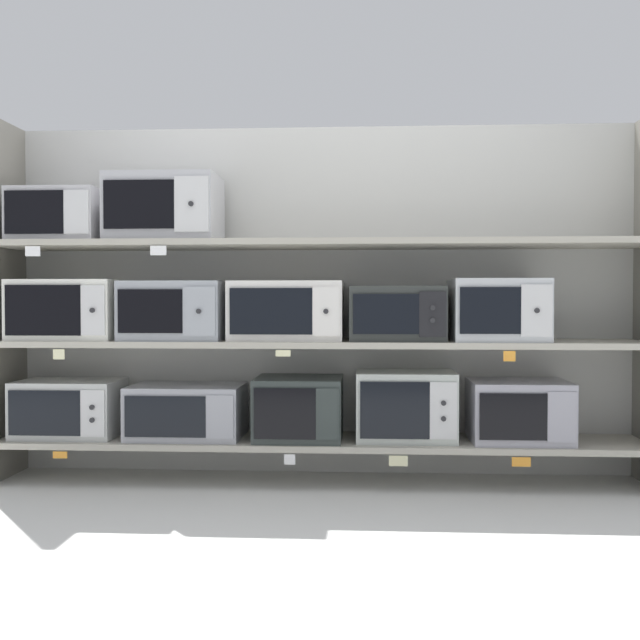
% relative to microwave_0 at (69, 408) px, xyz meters
% --- Properties ---
extents(ground, '(7.17, 6.00, 0.02)m').
position_rel_microwave_0_xyz_m(ground, '(1.27, -1.00, -0.37)').
color(ground, silver).
extents(back_panel, '(3.37, 0.04, 1.80)m').
position_rel_microwave_0_xyz_m(back_panel, '(1.27, 0.25, 0.55)').
color(back_panel, '#B2B2AD').
rests_on(back_panel, ground).
extents(upright_left, '(0.05, 0.44, 1.80)m').
position_rel_microwave_0_xyz_m(upright_left, '(-0.34, 0.00, 0.55)').
color(upright_left, '#68645B').
rests_on(upright_left, ground).
extents(shelf_0, '(3.17, 0.44, 0.03)m').
position_rel_microwave_0_xyz_m(shelf_0, '(1.27, 0.00, -0.16)').
color(shelf_0, '#ADA899').
rests_on(shelf_0, ground).
extents(microwave_0, '(0.50, 0.36, 0.28)m').
position_rel_microwave_0_xyz_m(microwave_0, '(0.00, 0.00, 0.00)').
color(microwave_0, '#B9BBB8').
rests_on(microwave_0, shelf_0).
extents(microwave_1, '(0.56, 0.38, 0.26)m').
position_rel_microwave_0_xyz_m(microwave_1, '(0.60, 0.00, -0.01)').
color(microwave_1, '#9B9DA5').
rests_on(microwave_1, shelf_0).
extents(microwave_2, '(0.43, 0.40, 0.30)m').
position_rel_microwave_0_xyz_m(microwave_2, '(1.17, -0.00, 0.01)').
color(microwave_2, '#2D3533').
rests_on(microwave_2, shelf_0).
extents(microwave_3, '(0.48, 0.34, 0.34)m').
position_rel_microwave_0_xyz_m(microwave_3, '(1.69, -0.00, 0.03)').
color(microwave_3, '#B6BEB6').
rests_on(microwave_3, shelf_0).
extents(microwave_4, '(0.47, 0.39, 0.29)m').
position_rel_microwave_0_xyz_m(microwave_4, '(2.24, 0.00, 0.01)').
color(microwave_4, '#9B99A4').
rests_on(microwave_4, shelf_0).
extents(price_tag_0, '(0.07, 0.00, 0.03)m').
position_rel_microwave_0_xyz_m(price_tag_0, '(0.04, -0.22, -0.19)').
color(price_tag_0, orange).
extents(price_tag_1, '(0.05, 0.00, 0.05)m').
position_rel_microwave_0_xyz_m(price_tag_1, '(1.14, -0.22, -0.20)').
color(price_tag_1, white).
extents(price_tag_2, '(0.09, 0.00, 0.05)m').
position_rel_microwave_0_xyz_m(price_tag_2, '(1.65, -0.22, -0.20)').
color(price_tag_2, beige).
extents(price_tag_3, '(0.09, 0.00, 0.04)m').
position_rel_microwave_0_xyz_m(price_tag_3, '(2.21, -0.22, -0.20)').
color(price_tag_3, orange).
extents(shelf_1, '(3.17, 0.44, 0.03)m').
position_rel_microwave_0_xyz_m(shelf_1, '(1.27, 0.00, 0.33)').
color(shelf_1, '#ADA899').
extents(microwave_5, '(0.52, 0.41, 0.30)m').
position_rel_microwave_0_xyz_m(microwave_5, '(0.01, -0.00, 0.50)').
color(microwave_5, silver).
rests_on(microwave_5, shelf_1).
extents(microwave_6, '(0.50, 0.41, 0.29)m').
position_rel_microwave_0_xyz_m(microwave_6, '(0.55, 0.00, 0.49)').
color(microwave_6, '#9A9FA6').
rests_on(microwave_6, shelf_1).
extents(microwave_7, '(0.55, 0.38, 0.29)m').
position_rel_microwave_0_xyz_m(microwave_7, '(1.11, 0.00, 0.49)').
color(microwave_7, silver).
rests_on(microwave_7, shelf_1).
extents(microwave_8, '(0.46, 0.39, 0.27)m').
position_rel_microwave_0_xyz_m(microwave_8, '(1.65, 0.00, 0.48)').
color(microwave_8, '#2E322F').
rests_on(microwave_8, shelf_1).
extents(microwave_9, '(0.45, 0.42, 0.30)m').
position_rel_microwave_0_xyz_m(microwave_9, '(2.14, 0.00, 0.50)').
color(microwave_9, '#B9BDC1').
rests_on(microwave_9, shelf_1).
extents(price_tag_4, '(0.06, 0.00, 0.05)m').
position_rel_microwave_0_xyz_m(price_tag_4, '(0.04, -0.22, 0.29)').
color(price_tag_4, beige).
extents(price_tag_5, '(0.07, 0.00, 0.03)m').
position_rel_microwave_0_xyz_m(price_tag_5, '(1.11, -0.22, 0.30)').
color(price_tag_5, beige).
extents(price_tag_6, '(0.05, 0.00, 0.05)m').
position_rel_microwave_0_xyz_m(price_tag_6, '(2.16, -0.22, 0.29)').
color(price_tag_6, orange).
extents(shelf_2, '(3.17, 0.44, 0.03)m').
position_rel_microwave_0_xyz_m(shelf_2, '(1.27, 0.00, 0.82)').
color(shelf_2, '#ADA899').
extents(microwave_10, '(0.44, 0.38, 0.26)m').
position_rel_microwave_0_xyz_m(microwave_10, '(-0.03, -0.00, 0.97)').
color(microwave_10, '#B8B6BA').
rests_on(microwave_10, shelf_2).
extents(microwave_11, '(0.54, 0.37, 0.33)m').
position_rel_microwave_0_xyz_m(microwave_11, '(0.50, 0.00, 1.00)').
color(microwave_11, '#B1B1B6').
rests_on(microwave_11, shelf_2).
extents(price_tag_7, '(0.07, 0.00, 0.05)m').
position_rel_microwave_0_xyz_m(price_tag_7, '(-0.08, -0.22, 0.78)').
color(price_tag_7, white).
extents(price_tag_8, '(0.08, 0.00, 0.05)m').
position_rel_microwave_0_xyz_m(price_tag_8, '(0.52, -0.22, 0.78)').
color(price_tag_8, white).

